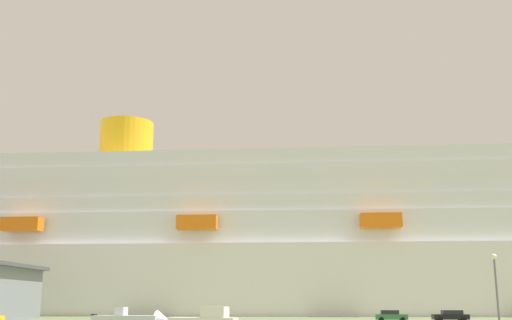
% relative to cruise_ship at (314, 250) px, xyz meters
% --- Properties ---
extents(ground_plane, '(600.00, 600.00, 0.00)m').
position_rel_cruise_ship_xyz_m(ground_plane, '(-19.73, -44.00, -14.14)').
color(ground_plane, '#66754C').
extents(cruise_ship, '(306.79, 63.67, 54.14)m').
position_rel_cruise_ship_xyz_m(cruise_ship, '(0.00, 0.00, 0.00)').
color(cruise_ship, white).
rests_on(cruise_ship, ground_plane).
extents(street_lamp, '(0.56, 0.56, 7.29)m').
position_rel_cruise_ship_xyz_m(street_lamp, '(9.21, -78.29, -9.33)').
color(street_lamp, slate).
rests_on(street_lamp, ground_plane).
extents(parked_car_green_wagon, '(4.52, 2.59, 1.58)m').
position_rel_cruise_ship_xyz_m(parked_car_green_wagon, '(4.42, -53.17, -13.31)').
color(parked_car_green_wagon, '#2D723F').
rests_on(parked_car_green_wagon, ground_plane).
extents(parked_car_black_coupe, '(4.90, 2.47, 1.58)m').
position_rel_cruise_ship_xyz_m(parked_car_black_coupe, '(12.59, -53.32, -13.30)').
color(parked_car_black_coupe, black).
rests_on(parked_car_black_coupe, ground_plane).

